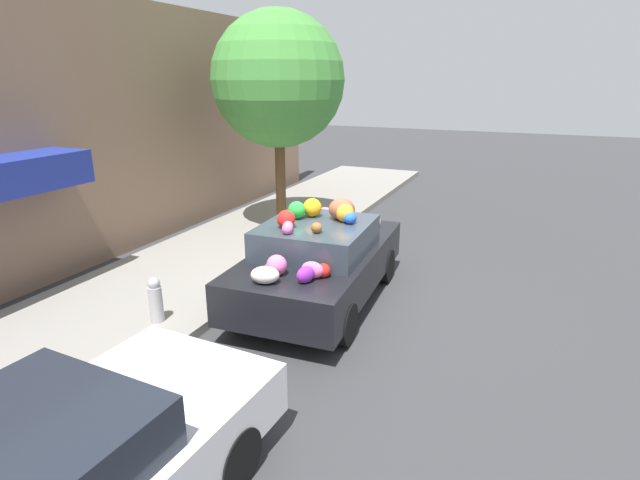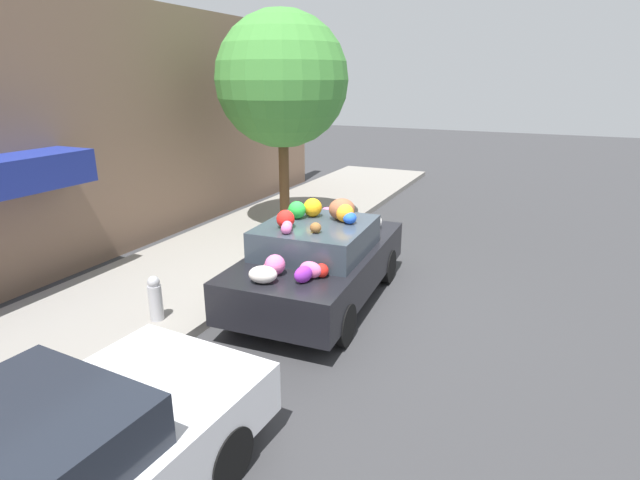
{
  "view_description": "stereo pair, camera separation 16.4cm",
  "coord_description": "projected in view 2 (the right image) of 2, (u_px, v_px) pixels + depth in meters",
  "views": [
    {
      "loc": [
        -7.09,
        -3.15,
        3.63
      ],
      "look_at": [
        0.0,
        -0.01,
        1.09
      ],
      "focal_mm": 28.0,
      "sensor_mm": 36.0,
      "label": 1
    },
    {
      "loc": [
        -7.02,
        -3.3,
        3.63
      ],
      "look_at": [
        0.0,
        -0.01,
        1.09
      ],
      "focal_mm": 28.0,
      "sensor_mm": 36.0,
      "label": 2
    }
  ],
  "objects": [
    {
      "name": "fire_hydrant",
      "position": [
        155.0,
        298.0,
        7.41
      ],
      "size": [
        0.2,
        0.2,
        0.7
      ],
      "color": "#B2B2B7",
      "rests_on": "sidewalk_curb"
    },
    {
      "name": "street_tree",
      "position": [
        282.0,
        80.0,
        11.26
      ],
      "size": [
        3.03,
        3.03,
        4.93
      ],
      "color": "brown",
      "rests_on": "sidewalk_curb"
    },
    {
      "name": "building_facade",
      "position": [
        83.0,
        136.0,
        9.52
      ],
      "size": [
        18.0,
        1.2,
        5.17
      ],
      "color": "#846651",
      "rests_on": "ground"
    },
    {
      "name": "ground_plane",
      "position": [
        319.0,
        300.0,
        8.5
      ],
      "size": [
        60.0,
        60.0,
        0.0
      ],
      "primitive_type": "plane",
      "color": "#38383A"
    },
    {
      "name": "art_car",
      "position": [
        319.0,
        259.0,
        8.23
      ],
      "size": [
        4.06,
        2.07,
        1.76
      ],
      "rotation": [
        0.0,
        0.0,
        0.06
      ],
      "color": "black",
      "rests_on": "ground"
    },
    {
      "name": "sidewalk_curb",
      "position": [
        192.0,
        271.0,
        9.56
      ],
      "size": [
        24.0,
        3.2,
        0.15
      ],
      "color": "gray",
      "rests_on": "ground"
    }
  ]
}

